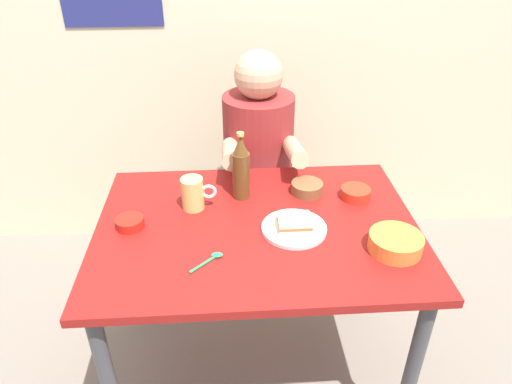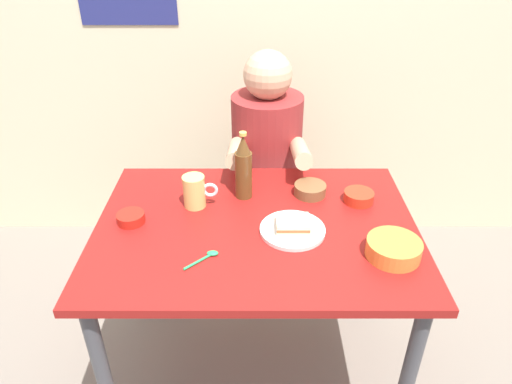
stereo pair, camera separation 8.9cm
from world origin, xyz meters
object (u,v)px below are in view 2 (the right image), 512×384
at_px(stool, 266,215).
at_px(beer_bottle, 243,168).
at_px(dining_table, 256,246).
at_px(beer_mug, 195,191).
at_px(person_seated, 267,141).
at_px(condiment_bowl_brown, 310,189).
at_px(plate_orange, 292,230).
at_px(sandwich, 293,224).

xyz_separation_m(stool, beer_bottle, (-0.10, -0.45, 0.51)).
relative_size(dining_table, beer_mug, 8.73).
relative_size(stool, person_seated, 0.63).
relative_size(beer_bottle, condiment_bowl_brown, 2.18).
distance_m(person_seated, beer_bottle, 0.45).
height_order(person_seated, beer_bottle, person_seated).
height_order(plate_orange, beer_mug, beer_mug).
relative_size(sandwich, beer_bottle, 0.42).
bearing_deg(condiment_bowl_brown, beer_bottle, -177.47).
bearing_deg(beer_bottle, dining_table, -76.12).
relative_size(stool, beer_bottle, 1.72).
xyz_separation_m(plate_orange, sandwich, (-0.00, -0.00, 0.02)).
bearing_deg(plate_orange, person_seated, 96.26).
xyz_separation_m(beer_mug, condiment_bowl_brown, (0.42, 0.08, -0.04)).
height_order(stool, beer_mug, beer_mug).
xyz_separation_m(dining_table, beer_bottle, (-0.05, 0.18, 0.21)).
bearing_deg(beer_mug, dining_table, -28.58).
bearing_deg(person_seated, beer_bottle, -102.41).
bearing_deg(dining_table, stool, 85.47).
xyz_separation_m(sandwich, beer_bottle, (-0.17, 0.23, 0.09)).
bearing_deg(sandwich, plate_orange, 26.57).
distance_m(person_seated, condiment_bowl_brown, 0.45).
relative_size(person_seated, sandwich, 6.54).
bearing_deg(beer_bottle, sandwich, -53.42).
bearing_deg(sandwich, beer_bottle, 126.58).
relative_size(stool, condiment_bowl_brown, 3.75).
xyz_separation_m(stool, beer_mug, (-0.27, -0.51, 0.45)).
xyz_separation_m(person_seated, beer_bottle, (-0.10, -0.43, 0.09)).
relative_size(sandwich, beer_mug, 0.87).
distance_m(dining_table, plate_orange, 0.16).
height_order(plate_orange, condiment_bowl_brown, condiment_bowl_brown).
relative_size(stool, sandwich, 4.09).
distance_m(stool, sandwich, 0.80).
xyz_separation_m(person_seated, condiment_bowl_brown, (0.15, -0.42, -0.00)).
distance_m(dining_table, sandwich, 0.18).
bearing_deg(stool, sandwich, -83.85).
distance_m(beer_mug, condiment_bowl_brown, 0.43).
relative_size(sandwich, condiment_bowl_brown, 0.92).
relative_size(dining_table, plate_orange, 5.00).
bearing_deg(dining_table, condiment_bowl_brown, 43.79).
bearing_deg(beer_bottle, person_seated, 77.59).
distance_m(plate_orange, beer_mug, 0.38).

